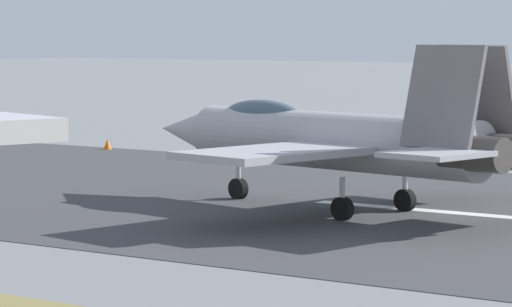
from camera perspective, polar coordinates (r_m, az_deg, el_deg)
name	(u,v)px	position (r m, az deg, el deg)	size (l,w,h in m)	color
ground_plane	(419,210)	(46.84, 6.79, -2.36)	(400.00, 400.00, 0.00)	slate
runway_strip	(419,210)	(46.83, 6.81, -2.35)	(240.00, 26.00, 0.02)	#3B3B3E
fighter_jet	(333,139)	(46.24, 3.24, 0.61)	(16.70, 14.15, 5.64)	#A5A4A9
marker_cone_mid	(427,164)	(60.37, 7.12, -0.44)	(0.44, 0.44, 0.55)	orange
marker_cone_far	(107,144)	(70.78, -6.20, 0.38)	(0.44, 0.44, 0.55)	orange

